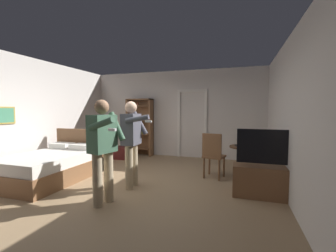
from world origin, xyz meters
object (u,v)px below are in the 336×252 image
(bottle_on_table, at_px, (252,142))
(suitcase_dark, at_px, (120,153))
(wooden_chair, at_px, (213,154))
(person_striped_shirt, at_px, (132,138))
(laptop, at_px, (244,144))
(side_table, at_px, (245,157))
(bed, at_px, (53,165))
(person_blue_shirt, at_px, (103,145))
(bookshelf, at_px, (140,125))
(tv_flatscreen, at_px, (267,178))

(bottle_on_table, relative_size, suitcase_dark, 0.42)
(wooden_chair, distance_m, person_striped_shirt, 1.80)
(laptop, bearing_deg, side_table, 69.37)
(bed, height_order, person_striped_shirt, person_striped_shirt)
(person_striped_shirt, bearing_deg, side_table, 31.65)
(person_blue_shirt, bearing_deg, side_table, 44.54)
(wooden_chair, height_order, person_blue_shirt, person_blue_shirt)
(bottle_on_table, distance_m, wooden_chair, 0.85)
(bed, height_order, wooden_chair, bed)
(bookshelf, relative_size, wooden_chair, 1.87)
(laptop, bearing_deg, bed, -161.17)
(bottle_on_table, bearing_deg, person_striped_shirt, -151.57)
(bed, relative_size, bookshelf, 1.05)
(wooden_chair, bearing_deg, suitcase_dark, 159.60)
(wooden_chair, relative_size, person_striped_shirt, 0.60)
(person_striped_shirt, bearing_deg, bookshelf, 112.16)
(bed, relative_size, suitcase_dark, 3.18)
(bottle_on_table, height_order, person_striped_shirt, person_striped_shirt)
(bed, xyz_separation_m, wooden_chair, (3.28, 1.12, 0.24))
(wooden_chair, distance_m, suitcase_dark, 3.12)
(laptop, distance_m, person_striped_shirt, 2.41)
(person_blue_shirt, distance_m, person_striped_shirt, 0.84)
(bookshelf, bearing_deg, person_striped_shirt, -67.84)
(side_table, xyz_separation_m, laptop, (-0.02, -0.04, 0.28))
(side_table, distance_m, suitcase_dark, 3.67)
(bookshelf, height_order, bottle_on_table, bookshelf)
(bed, height_order, side_table, bed)
(side_table, height_order, person_striped_shirt, person_striped_shirt)
(tv_flatscreen, height_order, person_blue_shirt, person_blue_shirt)
(bottle_on_table, bearing_deg, suitcase_dark, 166.18)
(bookshelf, bearing_deg, bottle_on_table, -26.03)
(suitcase_dark, bearing_deg, wooden_chair, -22.91)
(tv_flatscreen, height_order, bottle_on_table, tv_flatscreen)
(bed, height_order, tv_flatscreen, tv_flatscreen)
(bottle_on_table, bearing_deg, bed, -162.34)
(bottle_on_table, distance_m, person_blue_shirt, 3.06)
(bed, relative_size, bottle_on_table, 7.59)
(laptop, distance_m, suitcase_dark, 3.70)
(person_blue_shirt, xyz_separation_m, person_striped_shirt, (0.07, 0.83, 0.00))
(bookshelf, distance_m, wooden_chair, 3.19)
(bookshelf, bearing_deg, suitcase_dark, -113.56)
(tv_flatscreen, relative_size, side_table, 1.67)
(suitcase_dark, bearing_deg, bed, -101.98)
(tv_flatscreen, height_order, side_table, tv_flatscreen)
(person_blue_shirt, bearing_deg, person_striped_shirt, 85.21)
(bottle_on_table, distance_m, person_striped_shirt, 2.53)
(bottle_on_table, xyz_separation_m, person_striped_shirt, (-2.22, -1.20, 0.14))
(person_blue_shirt, xyz_separation_m, suitcase_dark, (-1.41, 2.94, -0.76))
(bookshelf, distance_m, suitcase_dark, 1.14)
(side_table, distance_m, person_striped_shirt, 2.49)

